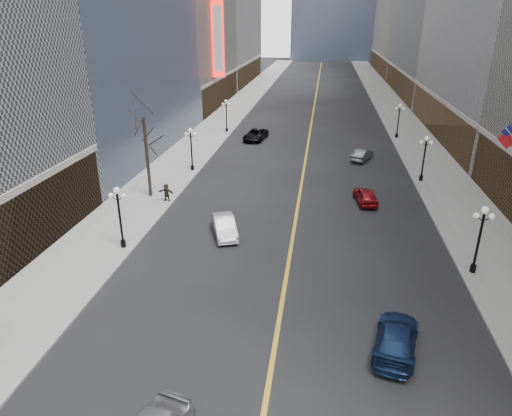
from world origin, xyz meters
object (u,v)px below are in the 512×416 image
(car_sb_mid, at_px, (366,196))
(car_sb_far, at_px, (362,155))
(car_nb_mid, at_px, (225,226))
(streetlamp_west_1, at_px, (119,211))
(streetlamp_west_2, at_px, (191,145))
(car_nb_far, at_px, (256,135))
(streetlamp_east_2, at_px, (425,154))
(streetlamp_east_1, at_px, (480,233))
(streetlamp_west_3, at_px, (226,112))
(car_sb_near, at_px, (396,338))
(streetlamp_east_3, at_px, (399,117))

(car_sb_mid, xyz_separation_m, car_sb_far, (0.57, 13.29, -0.01))
(car_nb_mid, distance_m, car_sb_mid, 13.71)
(streetlamp_west_1, bearing_deg, car_nb_mid, 25.94)
(streetlamp_west_2, relative_size, car_nb_mid, 1.05)
(car_nb_far, bearing_deg, car_nb_mid, -78.09)
(streetlamp_west_1, height_order, car_nb_mid, streetlamp_west_1)
(streetlamp_east_2, xyz_separation_m, car_nb_mid, (-16.93, -14.76, -2.19))
(streetlamp_east_2, relative_size, car_sb_far, 1.11)
(streetlamp_east_1, relative_size, car_nb_far, 0.86)
(streetlamp_west_3, xyz_separation_m, car_sb_far, (18.22, -11.27, -2.23))
(streetlamp_west_3, bearing_deg, streetlamp_west_2, -90.00)
(car_sb_near, xyz_separation_m, car_sb_mid, (-0.06, 19.65, -0.02))
(streetlamp_east_3, xyz_separation_m, streetlamp_west_3, (-23.60, 0.00, 0.00))
(streetlamp_west_3, bearing_deg, streetlamp_east_1, -56.75)
(car_nb_mid, relative_size, car_nb_far, 0.82)
(streetlamp_east_1, relative_size, streetlamp_east_2, 1.00)
(streetlamp_east_3, bearing_deg, streetlamp_west_1, -123.25)
(streetlamp_west_2, bearing_deg, streetlamp_west_1, -90.00)
(streetlamp_east_2, distance_m, streetlamp_west_1, 29.68)
(streetlamp_east_1, distance_m, streetlamp_east_2, 18.00)
(streetlamp_west_2, height_order, car_sb_near, streetlamp_west_2)
(car_nb_mid, distance_m, car_sb_far, 24.40)
(streetlamp_west_1, xyz_separation_m, car_nb_far, (4.73, 32.34, -2.17))
(streetlamp_east_3, relative_size, car_sb_near, 0.93)
(car_nb_mid, bearing_deg, streetlamp_east_2, 21.38)
(streetlamp_west_2, bearing_deg, streetlamp_east_2, 0.00)
(car_sb_near, bearing_deg, streetlamp_east_1, -113.03)
(car_sb_mid, bearing_deg, streetlamp_east_1, 109.00)
(streetlamp_west_1, relative_size, car_sb_near, 0.93)
(streetlamp_west_2, relative_size, car_nb_far, 0.86)
(car_sb_far, bearing_deg, streetlamp_east_2, 151.26)
(streetlamp_east_1, distance_m, car_sb_near, 10.34)
(streetlamp_west_1, xyz_separation_m, streetlamp_west_3, (0.00, 36.00, 0.00))
(streetlamp_west_2, distance_m, streetlamp_west_3, 18.00)
(streetlamp_east_1, bearing_deg, car_nb_mid, 169.16)
(streetlamp_east_3, bearing_deg, car_sb_near, -97.58)
(streetlamp_west_2, height_order, streetlamp_west_3, same)
(streetlamp_west_3, xyz_separation_m, car_sb_mid, (17.66, -24.56, -2.22))
(car_sb_mid, bearing_deg, streetlamp_west_2, -28.85)
(car_nb_far, relative_size, car_sb_far, 1.29)
(streetlamp_east_1, height_order, car_sb_far, streetlamp_east_1)
(streetlamp_west_1, distance_m, car_sb_far, 30.80)
(streetlamp_west_2, bearing_deg, car_nb_far, 71.74)
(streetlamp_west_1, relative_size, car_sb_mid, 1.12)
(streetlamp_east_1, bearing_deg, streetlamp_west_3, 123.25)
(streetlamp_east_3, height_order, streetlamp_west_3, same)
(streetlamp_west_3, bearing_deg, streetlamp_west_1, -90.00)
(streetlamp_west_2, relative_size, car_sb_near, 0.93)
(streetlamp_west_3, bearing_deg, car_nb_far, -37.76)
(streetlamp_east_3, distance_m, car_nb_far, 19.34)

